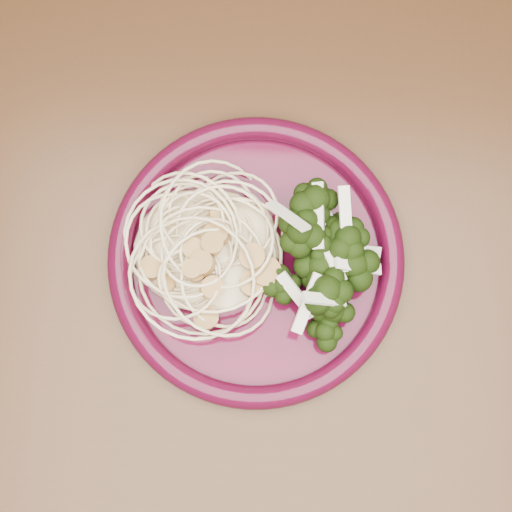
{
  "coord_description": "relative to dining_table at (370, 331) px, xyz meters",
  "views": [
    {
      "loc": [
        -0.1,
        -0.06,
        1.32
      ],
      "look_at": [
        -0.11,
        0.04,
        0.77
      ],
      "focal_mm": 50.0,
      "sensor_mm": 36.0,
      "label": 1
    }
  ],
  "objects": [
    {
      "name": "spaghetti_pile",
      "position": [
        -0.15,
        0.05,
        0.12
      ],
      "size": [
        0.13,
        0.12,
        0.03
      ],
      "primitive_type": "ellipsoid",
      "rotation": [
        0.0,
        0.0,
        -0.14
      ],
      "color": "beige",
      "rests_on": "dinner_plate"
    },
    {
      "name": "dining_table",
      "position": [
        0.0,
        0.0,
        0.0
      ],
      "size": [
        1.2,
        0.8,
        0.75
      ],
      "color": "#472814",
      "rests_on": "ground"
    },
    {
      "name": "broccoli_pile",
      "position": [
        -0.06,
        0.04,
        0.13
      ],
      "size": [
        0.1,
        0.14,
        0.05
      ],
      "primitive_type": "ellipsoid",
      "rotation": [
        0.0,
        0.0,
        -0.14
      ],
      "color": "black",
      "rests_on": "dinner_plate"
    },
    {
      "name": "dinner_plate",
      "position": [
        -0.11,
        0.04,
        0.11
      ],
      "size": [
        0.27,
        0.27,
        0.02
      ],
      "rotation": [
        0.0,
        0.0,
        -0.14
      ],
      "color": "#45081E",
      "rests_on": "dining_table"
    },
    {
      "name": "scallop_cluster",
      "position": [
        -0.15,
        0.05,
        0.15
      ],
      "size": [
        0.13,
        0.13,
        0.04
      ],
      "primitive_type": null,
      "rotation": [
        0.0,
        0.0,
        -0.14
      ],
      "color": "#AF813C",
      "rests_on": "spaghetti_pile"
    },
    {
      "name": "onion_garnish",
      "position": [
        -0.06,
        0.04,
        0.16
      ],
      "size": [
        0.07,
        0.09,
        0.05
      ],
      "primitive_type": null,
      "rotation": [
        0.0,
        0.0,
        -0.14
      ],
      "color": "beige",
      "rests_on": "broccoli_pile"
    }
  ]
}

